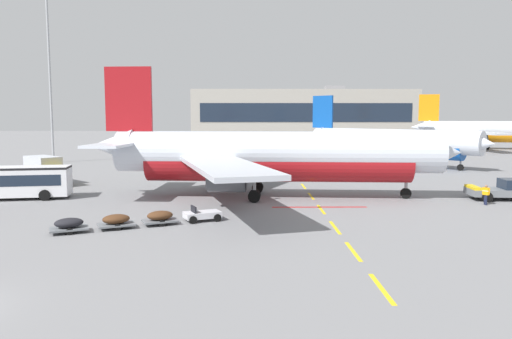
# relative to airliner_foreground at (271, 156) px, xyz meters

# --- Properties ---
(ground) EXTENTS (400.00, 400.00, 0.00)m
(ground) POSITION_rel_airliner_foreground_xyz_m (25.85, 12.92, -3.95)
(ground) COLOR slate
(apron_paint_markings) EXTENTS (8.00, 96.04, 0.01)m
(apron_paint_markings) POSITION_rel_airliner_foreground_xyz_m (3.85, 10.26, -3.95)
(apron_paint_markings) COLOR yellow
(apron_paint_markings) RESTS_ON ground
(airliner_foreground) EXTENTS (34.81, 34.54, 12.20)m
(airliner_foreground) POSITION_rel_airliner_foreground_xyz_m (0.00, 0.00, 0.00)
(airliner_foreground) COLOR silver
(airliner_foreground) RESTS_ON ground
(pushback_tug) EXTENTS (6.17, 3.51, 2.08)m
(pushback_tug) POSITION_rel_airliner_foreground_xyz_m (21.36, -1.53, -3.05)
(pushback_tug) COLOR slate
(pushback_tug) RESTS_ON ground
(airliner_far_center) EXTENTS (26.99, 26.25, 11.11)m
(airliner_far_center) POSITION_rel_airliner_foreground_xyz_m (19.31, 30.20, -0.35)
(airliner_far_center) COLOR silver
(airliner_far_center) RESTS_ON ground
(airliner_far_right) EXTENTS (36.03, 35.07, 12.79)m
(airliner_far_right) POSITION_rel_airliner_foreground_xyz_m (54.20, 67.64, 0.19)
(airliner_far_right) COLOR silver
(airliner_far_right) RESTS_ON ground
(apron_shuttle_bus) EXTENTS (12.30, 4.56, 3.00)m
(apron_shuttle_bus) POSITION_rel_airliner_foreground_xyz_m (-24.79, -0.92, -2.20)
(apron_shuttle_bus) COLOR silver
(apron_shuttle_bus) RESTS_ON ground
(catering_truck) EXTENTS (6.70, 6.59, 3.14)m
(catering_truck) POSITION_rel_airliner_foreground_xyz_m (-24.69, 8.80, -2.30)
(catering_truck) COLOR black
(catering_truck) RESTS_ON ground
(fuel_service_truck) EXTENTS (3.41, 7.27, 3.14)m
(fuel_service_truck) POSITION_rel_airliner_foreground_xyz_m (12.79, 20.58, -2.30)
(fuel_service_truck) COLOR black
(fuel_service_truck) RESTS_ON ground
(baggage_train) EXTENTS (11.24, 5.92, 1.14)m
(baggage_train) POSITION_rel_airliner_foreground_xyz_m (-9.67, -12.19, -3.42)
(baggage_train) COLOR silver
(baggage_train) RESTS_ON ground
(ground_crew_worker) EXTENTS (0.51, 0.60, 1.75)m
(ground_crew_worker) POSITION_rel_airliner_foreground_xyz_m (18.30, -4.19, -2.95)
(ground_crew_worker) COLOR #191E38
(ground_crew_worker) RESTS_ON ground
(apron_light_mast_near) EXTENTS (1.80, 1.80, 29.65)m
(apron_light_mast_near) POSITION_rel_airliner_foreground_xyz_m (-34.41, 35.19, 14.11)
(apron_light_mast_near) COLOR slate
(apron_light_mast_near) RESTS_ON ground
(terminal_satellite) EXTENTS (70.61, 24.68, 17.52)m
(terminal_satellite) POSITION_rel_airliner_foreground_xyz_m (15.22, 116.97, 4.03)
(terminal_satellite) COLOR #9E998E
(terminal_satellite) RESTS_ON ground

